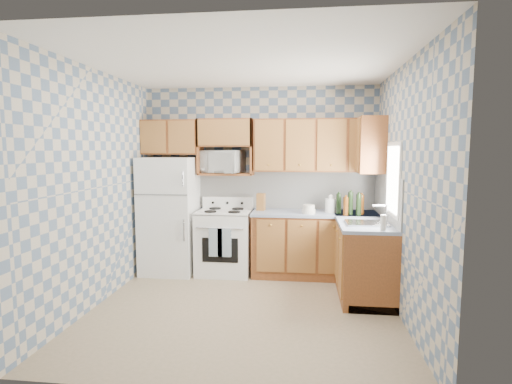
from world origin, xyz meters
The scene contains 31 objects.
floor centered at (0.00, 0.00, 0.00)m, with size 3.40×3.40×0.00m, color #7E6F52.
back_wall centered at (0.00, 1.60, 1.35)m, with size 3.40×0.02×2.70m, color slate.
right_wall centered at (1.70, 0.00, 1.35)m, with size 0.02×3.20×2.70m, color slate.
backsplash_back centered at (0.40, 1.59, 1.20)m, with size 2.60×0.01×0.56m, color silver.
backsplash_right centered at (1.69, 0.80, 1.20)m, with size 0.01×1.60×0.56m, color silver.
refrigerator centered at (-1.27, 1.25, 0.84)m, with size 0.75×0.70×1.68m, color white.
stove_body centered at (-0.47, 1.28, 0.45)m, with size 0.76×0.65×0.90m, color white.
cooktop centered at (-0.47, 1.28, 0.91)m, with size 0.76×0.65×0.03m, color silver.
backguard centered at (-0.47, 1.55, 1.00)m, with size 0.76×0.08×0.17m, color white.
dish_towel_left centered at (-0.53, 0.93, 0.53)m, with size 0.19×0.03×0.39m, color navy.
dish_towel_right centered at (-0.40, 0.93, 0.53)m, with size 0.19×0.03×0.39m, color navy.
base_cabinets_back centered at (0.82, 1.30, 0.44)m, with size 1.75×0.60×0.88m, color brown.
base_cabinets_right centered at (1.40, 0.80, 0.44)m, with size 0.60×1.60×0.88m, color brown.
countertop_back centered at (0.82, 1.30, 0.90)m, with size 1.77×0.63×0.04m, color slate.
countertop_right centered at (1.40, 0.80, 0.90)m, with size 0.63×1.60×0.04m, color slate.
upper_cabinets_back centered at (0.82, 1.44, 1.85)m, with size 1.75×0.33×0.74m, color brown.
upper_cabinets_fridge centered at (-1.29, 1.44, 1.97)m, with size 0.82×0.33×0.50m, color brown.
upper_cabinets_right centered at (1.53, 1.25, 1.85)m, with size 0.33×0.70×0.74m, color brown.
microwave_shelf centered at (-0.47, 1.44, 1.44)m, with size 0.80×0.33×0.03m, color brown.
microwave centered at (-0.54, 1.46, 1.62)m, with size 0.60×0.40×0.33m, color white.
sink centered at (1.40, 0.45, 0.93)m, with size 0.48×0.40×0.03m, color #B7B7BC.
window centered at (1.69, 0.45, 1.45)m, with size 0.02×0.66×0.86m, color silver.
bottle_0 centered at (1.28, 1.12, 1.07)m, with size 0.07×0.07×0.31m, color black.
bottle_1 centered at (1.38, 1.06, 1.06)m, with size 0.07×0.07×0.28m, color black.
bottle_2 centered at (1.43, 1.16, 1.05)m, with size 0.07×0.07×0.26m, color #4E2709.
bottle_3 centered at (1.21, 1.04, 1.04)m, with size 0.07×0.07×0.24m, color #4E2709.
bottle_4 centered at (1.13, 1.18, 1.06)m, with size 0.07×0.07×0.27m, color black.
knife_block centered at (0.05, 1.36, 1.04)m, with size 0.11×0.11×0.25m, color brown.
electric_kettle centered at (1.04, 1.29, 1.02)m, with size 0.15×0.15×0.19m, color white.
food_containers centered at (0.73, 1.15, 0.98)m, with size 0.18×0.18×0.12m, color beige, non-canonical shape.
soap_bottle centered at (1.52, 0.10, 1.01)m, with size 0.06×0.06×0.17m, color beige.
Camera 1 is at (0.65, -4.30, 1.79)m, focal length 28.00 mm.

